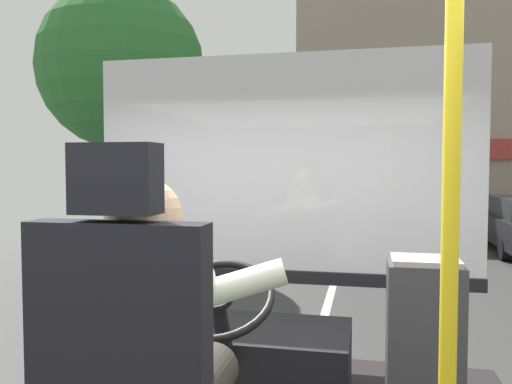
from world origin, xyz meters
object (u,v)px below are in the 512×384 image
(handrail_pole, at_px, (450,219))
(fare_box, at_px, (423,372))
(steering_console, at_px, (242,362))
(bus_driver, at_px, (152,342))

(handrail_pole, bearing_deg, fare_box, 88.98)
(steering_console, bearing_deg, fare_box, -30.84)
(fare_box, bearing_deg, steering_console, 149.16)
(steering_console, xyz_separation_m, handrail_pole, (0.83, -1.15, 0.88))
(handrail_pole, distance_m, fare_box, 0.93)
(handrail_pole, height_order, fare_box, handrail_pole)
(steering_console, relative_size, handrail_pole, 0.50)
(handrail_pole, xyz_separation_m, fare_box, (0.01, 0.65, -0.66))
(bus_driver, height_order, fare_box, bus_driver)
(steering_console, xyz_separation_m, fare_box, (0.84, -0.50, 0.22))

